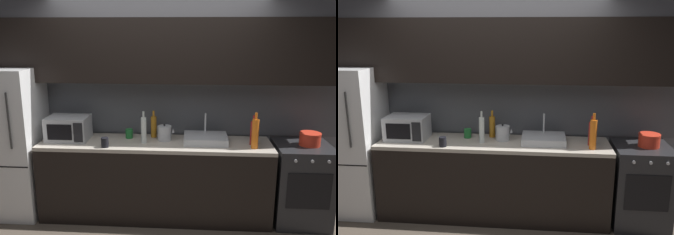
% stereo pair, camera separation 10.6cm
% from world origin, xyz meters
% --- Properties ---
extents(back_wall, '(4.32, 0.44, 2.50)m').
position_xyz_m(back_wall, '(0.00, 1.20, 1.55)').
color(back_wall, slate).
rests_on(back_wall, ground).
extents(counter_run, '(2.58, 0.60, 0.90)m').
position_xyz_m(counter_run, '(0.00, 0.90, 0.45)').
color(counter_run, black).
rests_on(counter_run, ground).
extents(refrigerator, '(0.68, 0.69, 1.72)m').
position_xyz_m(refrigerator, '(-1.67, 0.90, 0.86)').
color(refrigerator, white).
rests_on(refrigerator, ground).
extents(oven_range, '(0.60, 0.62, 0.90)m').
position_xyz_m(oven_range, '(1.63, 0.90, 0.45)').
color(oven_range, '#232326').
rests_on(oven_range, ground).
extents(microwave, '(0.46, 0.35, 0.27)m').
position_xyz_m(microwave, '(-0.99, 0.92, 1.04)').
color(microwave, '#A8AAAF').
rests_on(microwave, counter_run).
extents(sink_basin, '(0.48, 0.38, 0.30)m').
position_xyz_m(sink_basin, '(0.56, 0.93, 0.94)').
color(sink_basin, '#ADAFB5').
rests_on(sink_basin, counter_run).
extents(kettle, '(0.19, 0.16, 0.19)m').
position_xyz_m(kettle, '(0.10, 0.97, 0.98)').
color(kettle, '#B7BABF').
rests_on(kettle, counter_run).
extents(wine_bottle_amber, '(0.07, 0.07, 0.31)m').
position_xyz_m(wine_bottle_amber, '(-0.04, 1.09, 1.03)').
color(wine_bottle_amber, '#B27019').
rests_on(wine_bottle_amber, counter_run).
extents(wine_bottle_clear, '(0.06, 0.06, 0.36)m').
position_xyz_m(wine_bottle_clear, '(-0.12, 0.86, 1.05)').
color(wine_bottle_clear, silver).
rests_on(wine_bottle_clear, counter_run).
extents(wine_bottle_orange, '(0.07, 0.07, 0.39)m').
position_xyz_m(wine_bottle_orange, '(1.08, 0.76, 1.06)').
color(wine_bottle_orange, orange).
rests_on(wine_bottle_orange, counter_run).
extents(wine_bottle_red, '(0.07, 0.07, 0.33)m').
position_xyz_m(wine_bottle_red, '(1.08, 0.88, 1.03)').
color(wine_bottle_red, '#A82323').
rests_on(wine_bottle_red, counter_run).
extents(mug_dark, '(0.08, 0.08, 0.11)m').
position_xyz_m(mug_dark, '(-0.52, 0.68, 0.95)').
color(mug_dark, black).
rests_on(mug_dark, counter_run).
extents(mug_green, '(0.08, 0.08, 0.11)m').
position_xyz_m(mug_green, '(-0.32, 1.03, 0.95)').
color(mug_green, '#1E6B2D').
rests_on(mug_green, counter_run).
extents(cooking_pot, '(0.23, 0.23, 0.14)m').
position_xyz_m(cooking_pot, '(1.69, 0.90, 0.97)').
color(cooking_pot, red).
rests_on(cooking_pot, oven_range).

